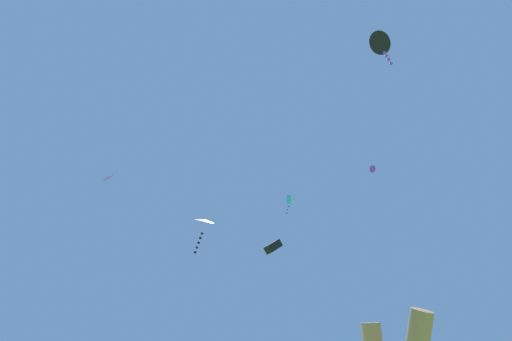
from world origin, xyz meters
name	(u,v)px	position (x,y,z in m)	size (l,w,h in m)	color
kite_purple_diamond	(204,223)	(-1.47, 17.79, 13.32)	(1.19, 1.35, 2.47)	purple
kite_black_delta	(381,43)	(8.86, 12.61, 23.30)	(1.42, 1.70, 3.13)	black
kite_black_box	(273,247)	(1.67, 10.28, 8.36)	(0.76, 0.66, 0.66)	black
kite_cyan_box	(289,200)	(3.67, 19.30, 15.92)	(0.36, 0.42, 1.34)	#2DB7CC
kite_purple_delta	(372,169)	(12.17, 26.20, 23.62)	(0.80, 0.72, 0.57)	purple
kite_pink_diamond	(107,177)	(-9.32, 23.39, 19.91)	(1.13, 1.12, 1.04)	pink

